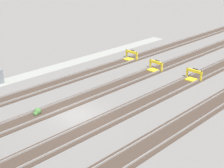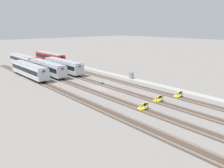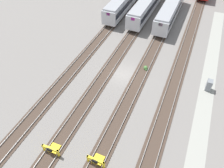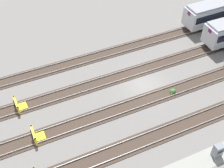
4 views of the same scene
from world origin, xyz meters
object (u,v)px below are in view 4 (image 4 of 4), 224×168
object	(u,v)px
electrical_cabinet	(218,151)
bumper_stop_middle_track	(19,105)
bumper_stop_near_inner_track	(36,135)
weed_clump	(173,91)

from	to	relation	value
electrical_cabinet	bumper_stop_middle_track	bearing A→B (deg)	138.76
bumper_stop_near_inner_track	weed_clump	bearing A→B (deg)	-0.82
bumper_stop_near_inner_track	bumper_stop_middle_track	distance (m)	5.04
bumper_stop_near_inner_track	weed_clump	xyz separation A→B (m)	(16.57, -0.24, -0.27)
bumper_stop_middle_track	electrical_cabinet	distance (m)	21.96
weed_clump	bumper_stop_near_inner_track	bearing A→B (deg)	179.18
weed_clump	electrical_cabinet	bearing A→B (deg)	-94.82
bumper_stop_middle_track	weed_clump	bearing A→B (deg)	-16.82
electrical_cabinet	weed_clump	world-z (taller)	electrical_cabinet
bumper_stop_near_inner_track	electrical_cabinet	xyz separation A→B (m)	(15.79, -9.48, 0.29)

